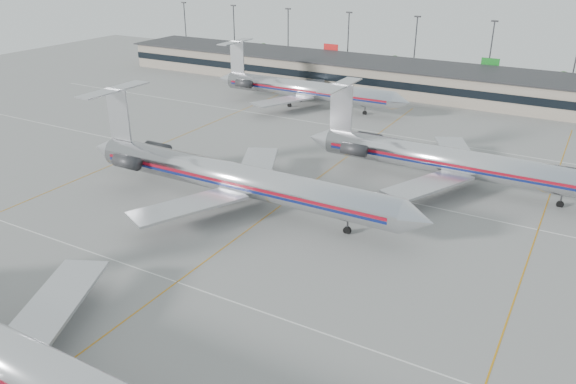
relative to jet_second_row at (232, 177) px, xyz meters
The scene contains 7 objects.
ground 28.78m from the jet_second_row, 78.76° to the right, with size 260.00×260.00×0.00m, color gray.
apron_markings 19.21m from the jet_second_row, 72.81° to the right, with size 160.00×0.15×0.02m, color silver.
terminal 70.22m from the jet_second_row, 85.46° to the left, with size 162.00×17.00×6.25m.
light_mast_row 84.34m from the jet_second_row, 86.21° to the left, with size 163.60×0.40×15.28m.
jet_second_row is the anchor object (origin of this frame).
jet_third_row 30.42m from the jet_second_row, 41.60° to the left, with size 45.96×28.27×12.57m.
jet_back_row 50.17m from the jet_second_row, 107.68° to the left, with size 44.49×27.36×12.16m.
Camera 1 is at (33.28, -26.07, 31.02)m, focal length 35.00 mm.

